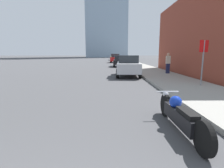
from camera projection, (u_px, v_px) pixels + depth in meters
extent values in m
cube|color=gray|center=(128.00, 62.00, 39.83)|extent=(3.29, 240.00, 0.15)
cylinder|color=black|center=(165.00, 105.00, 5.06)|extent=(0.11, 0.64, 0.64)
cylinder|color=black|center=(204.00, 139.00, 3.05)|extent=(0.11, 0.64, 0.64)
cube|color=black|center=(180.00, 117.00, 4.05)|extent=(0.26, 1.55, 0.32)
sphere|color=#1433AD|center=(176.00, 102.00, 4.31)|extent=(0.30, 0.30, 0.30)
cube|color=black|center=(187.00, 113.00, 3.69)|extent=(0.22, 0.71, 0.10)
sphere|color=silver|center=(166.00, 94.00, 5.03)|extent=(0.16, 0.16, 0.16)
cylinder|color=silver|center=(168.00, 92.00, 4.87)|extent=(0.62, 0.04, 0.04)
cube|color=#BCBCC1|center=(128.00, 67.00, 14.03)|extent=(2.02, 4.11, 0.74)
cube|color=#23282D|center=(128.00, 59.00, 13.91)|extent=(1.62, 2.02, 0.58)
cylinder|color=black|center=(118.00, 70.00, 15.35)|extent=(0.25, 0.72, 0.71)
cylinder|color=black|center=(137.00, 70.00, 15.26)|extent=(0.25, 0.72, 0.71)
cylinder|color=black|center=(117.00, 73.00, 12.91)|extent=(0.25, 0.72, 0.71)
cylinder|color=black|center=(140.00, 74.00, 12.82)|extent=(0.25, 0.72, 0.71)
cube|color=black|center=(120.00, 62.00, 24.80)|extent=(1.77, 4.25, 0.62)
cube|color=#23282D|center=(120.00, 58.00, 24.70)|extent=(1.48, 2.05, 0.58)
cylinder|color=black|center=(114.00, 64.00, 26.14)|extent=(0.21, 0.71, 0.71)
cylinder|color=black|center=(125.00, 64.00, 26.14)|extent=(0.21, 0.71, 0.71)
cylinder|color=black|center=(114.00, 65.00, 23.56)|extent=(0.21, 0.71, 0.71)
cylinder|color=black|center=(126.00, 65.00, 23.56)|extent=(0.21, 0.71, 0.71)
cube|color=red|center=(116.00, 59.00, 36.39)|extent=(2.26, 4.31, 0.80)
cube|color=#23282D|center=(116.00, 56.00, 36.26)|extent=(1.78, 2.13, 0.69)
cylinder|color=black|center=(112.00, 61.00, 37.79)|extent=(0.26, 0.63, 0.61)
cylinder|color=black|center=(120.00, 61.00, 37.66)|extent=(0.26, 0.63, 0.61)
cylinder|color=black|center=(111.00, 61.00, 35.26)|extent=(0.26, 0.63, 0.61)
cylinder|color=black|center=(120.00, 61.00, 35.12)|extent=(0.26, 0.63, 0.61)
cube|color=gold|center=(114.00, 58.00, 48.66)|extent=(1.86, 4.48, 0.71)
cube|color=#23282D|center=(114.00, 55.00, 48.55)|extent=(1.52, 2.17, 0.68)
cylinder|color=black|center=(111.00, 59.00, 50.09)|extent=(0.23, 0.72, 0.71)
cylinder|color=black|center=(117.00, 59.00, 50.06)|extent=(0.23, 0.72, 0.71)
cylinder|color=black|center=(111.00, 59.00, 47.39)|extent=(0.23, 0.72, 0.71)
cylinder|color=black|center=(117.00, 59.00, 47.36)|extent=(0.23, 0.72, 0.71)
cube|color=silver|center=(113.00, 57.00, 60.13)|extent=(1.95, 4.24, 0.76)
cube|color=#23282D|center=(113.00, 55.00, 60.01)|extent=(1.62, 2.05, 0.72)
cylinder|color=black|center=(111.00, 58.00, 61.49)|extent=(0.22, 0.69, 0.68)
cylinder|color=black|center=(116.00, 58.00, 61.47)|extent=(0.22, 0.69, 0.68)
cylinder|color=black|center=(111.00, 58.00, 58.92)|extent=(0.22, 0.69, 0.68)
cylinder|color=black|center=(116.00, 58.00, 58.91)|extent=(0.22, 0.69, 0.68)
cylinder|color=slate|center=(203.00, 63.00, 8.99)|extent=(0.07, 0.07, 2.32)
cube|color=red|center=(204.00, 46.00, 8.84)|extent=(0.57, 0.26, 0.60)
cube|color=#1E2347|center=(168.00, 68.00, 14.82)|extent=(0.29, 0.20, 0.82)
cube|color=beige|center=(168.00, 60.00, 14.69)|extent=(0.36, 0.20, 0.65)
sphere|color=tan|center=(168.00, 54.00, 14.62)|extent=(0.24, 0.24, 0.24)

